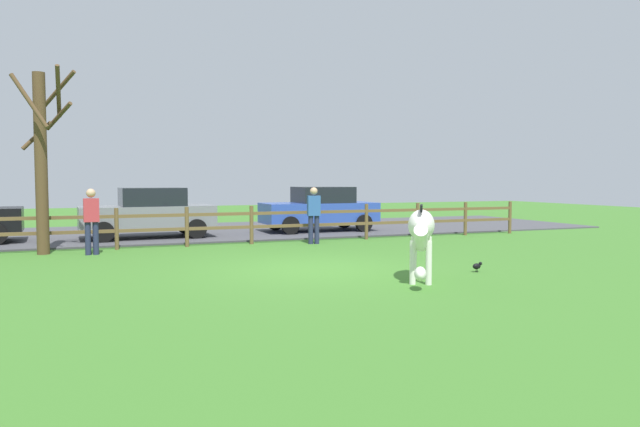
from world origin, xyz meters
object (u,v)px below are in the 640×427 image
bare_tree (42,155)px  parked_car_blue (320,209)px  visitor_left_of_tree (314,213)px  parked_car_grey (149,212)px  zebra (421,231)px  crow_on_grass (477,266)px  visitor_right_of_tree (91,218)px

bare_tree → parked_car_blue: bearing=19.7°
visitor_left_of_tree → parked_car_grey: bearing=144.7°
bare_tree → parked_car_blue: size_ratio=1.16×
bare_tree → visitor_left_of_tree: size_ratio=2.84×
zebra → crow_on_grass: 1.87m
parked_car_blue → visitor_left_of_tree: size_ratio=2.45×
parked_car_blue → visitor_right_of_tree: size_ratio=2.45×
bare_tree → parked_car_blue: (8.58, 3.07, -1.63)m
zebra → parked_car_grey: bearing=112.6°
parked_car_blue → crow_on_grass: bearing=-91.5°
zebra → visitor_left_of_tree: 6.51m
parked_car_grey → visitor_right_of_tree: 3.75m
parked_car_grey → visitor_right_of_tree: bearing=-115.9°
bare_tree → visitor_left_of_tree: 7.26m
visitor_left_of_tree → zebra: bearing=-93.2°
visitor_right_of_tree → visitor_left_of_tree: bearing=2.9°
bare_tree → zebra: 9.67m
bare_tree → visitor_right_of_tree: bearing=-27.6°
bare_tree → visitor_left_of_tree: (7.09, -0.28, -1.57)m
parked_car_blue → visitor_left_of_tree: 3.67m
crow_on_grass → visitor_left_of_tree: visitor_left_of_tree is taller
crow_on_grass → visitor_right_of_tree: visitor_right_of_tree is taller
zebra → parked_car_blue: parked_car_blue is taller
zebra → visitor_right_of_tree: 8.37m
parked_car_blue → visitor_left_of_tree: bearing=-114.0°
visitor_right_of_tree → parked_car_blue: bearing=26.0°
bare_tree → crow_on_grass: (8.34, -6.27, -2.35)m
bare_tree → parked_car_grey: size_ratio=1.14×
crow_on_grass → bare_tree: bearing=143.1°
zebra → parked_car_blue: bearing=79.3°
bare_tree → zebra: (6.73, -6.78, -1.55)m
parked_car_blue → bare_tree: bearing=-160.3°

